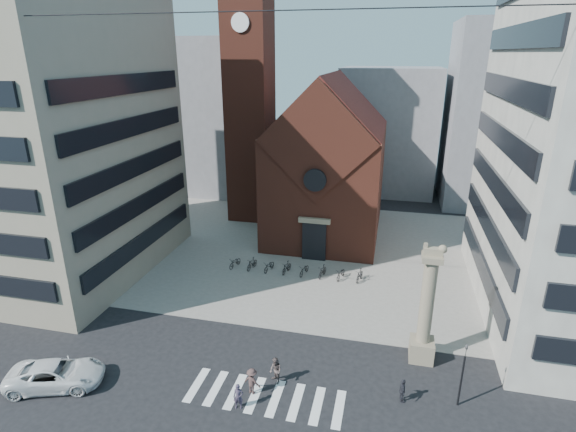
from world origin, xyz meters
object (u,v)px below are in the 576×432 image
Objects in this scene: traffic_light at (462,374)px; pedestrian_0 at (238,397)px; lion_column at (426,315)px; pedestrian_1 at (276,371)px; pedestrian_2 at (402,391)px; scooter_0 at (235,262)px; white_car at (56,374)px.

traffic_light is 2.63× the size of pedestrian_0.
lion_column reaches higher than pedestrian_1.
lion_column is 5.36m from pedestrian_2.
pedestrian_2 is 0.83× the size of scooter_0.
traffic_light is 24.06m from scooter_0.
pedestrian_1 is 17.02m from scooter_0.
pedestrian_1 is (13.46, 3.44, 0.09)m from white_car.
lion_column is 2.02× the size of traffic_light.
traffic_light is 2.38× the size of pedestrian_1.
pedestrian_0 is 0.86× the size of scooter_0.
lion_column is 13.23m from pedestrian_0.
lion_column is 5.50× the size of pedestrian_2.
lion_column is at bearing 71.35° from pedestrian_1.
scooter_0 is (5.38, 18.41, -0.26)m from white_car.
pedestrian_0 reaches higher than white_car.
pedestrian_1 reaches higher than scooter_0.
pedestrian_0 is 9.85m from pedestrian_2.
pedestrian_1 is 7.86m from pedestrian_2.
white_car is (-24.61, -4.05, -1.48)m from traffic_light.
scooter_0 is (-15.94, 14.82, -0.24)m from pedestrian_2.
pedestrian_0 is at bearing -105.10° from white_car.
lion_column reaches higher than traffic_light.
pedestrian_2 is at bearing 6.37° from pedestrian_0.
white_car is (-22.62, -8.05, -2.65)m from lion_column.
white_car reaches higher than pedestrian_2.
lion_column is 10.57m from pedestrian_1.
pedestrian_0 is at bearing -56.17° from scooter_0.
traffic_light reaches higher than pedestrian_0.
scooter_0 is at bearing 100.17° from pedestrian_0.
pedestrian_1 is (-9.16, -4.61, -2.55)m from lion_column.
traffic_light is at bearing -63.54° from lion_column.
white_car is at bearing 173.79° from pedestrian_0.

